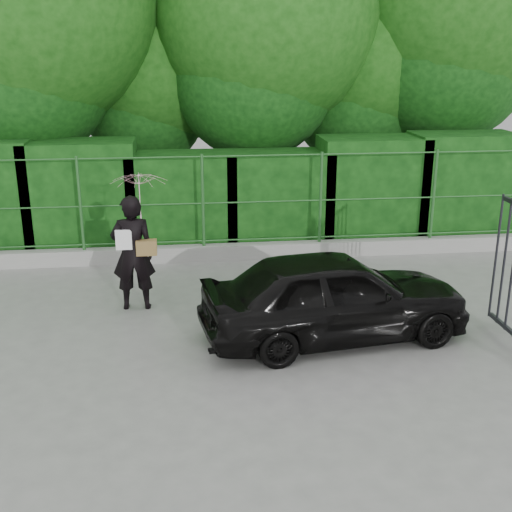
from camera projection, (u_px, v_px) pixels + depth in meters
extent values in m
plane|color=gray|center=(188.00, 370.00, 8.37)|extent=(80.00, 80.00, 0.00)
cube|color=#9E9E99|center=(184.00, 254.00, 12.57)|extent=(14.00, 0.25, 0.30)
cylinder|color=#255A25|center=(80.00, 204.00, 12.03)|extent=(0.06, 0.06, 1.80)
cylinder|color=#255A25|center=(203.00, 201.00, 12.28)|extent=(0.06, 0.06, 1.80)
cylinder|color=#255A25|center=(321.00, 198.00, 12.54)|extent=(0.06, 0.06, 1.80)
cylinder|color=#255A25|center=(434.00, 195.00, 12.79)|extent=(0.06, 0.06, 1.80)
cylinder|color=#255A25|center=(183.00, 241.00, 12.49)|extent=(13.60, 0.03, 0.03)
cylinder|color=#255A25|center=(182.00, 204.00, 12.26)|extent=(13.60, 0.03, 0.03)
cylinder|color=#255A25|center=(180.00, 157.00, 11.98)|extent=(13.60, 0.03, 0.03)
cube|color=black|center=(83.00, 196.00, 12.99)|extent=(2.20, 1.20, 2.25)
cube|color=black|center=(182.00, 201.00, 13.25)|extent=(2.20, 1.20, 1.96)
cube|color=black|center=(278.00, 198.00, 13.47)|extent=(2.20, 1.20, 1.96)
cube|color=black|center=(370.00, 190.00, 13.65)|extent=(2.20, 1.20, 2.23)
cube|color=black|center=(460.00, 186.00, 13.86)|extent=(2.20, 1.20, 2.28)
cylinder|color=black|center=(43.00, 131.00, 14.13)|extent=(0.36, 0.36, 4.50)
cylinder|color=black|center=(160.00, 148.00, 15.83)|extent=(0.36, 0.36, 3.25)
sphere|color=#14470F|center=(156.00, 66.00, 15.22)|extent=(3.90, 3.90, 3.90)
cylinder|color=black|center=(266.00, 131.00, 15.01)|extent=(0.36, 0.36, 4.25)
sphere|color=#14470F|center=(266.00, 15.00, 14.21)|extent=(5.10, 5.10, 5.10)
cylinder|color=black|center=(361.00, 142.00, 16.06)|extent=(0.36, 0.36, 3.50)
sphere|color=#14470F|center=(365.00, 54.00, 15.41)|extent=(4.20, 4.20, 4.20)
cylinder|color=black|center=(446.00, 117.00, 15.71)|extent=(0.36, 0.36, 4.75)
cylinder|color=#25252B|center=(504.00, 262.00, 9.25)|extent=(0.04, 0.04, 1.90)
cylinder|color=#25252B|center=(496.00, 257.00, 9.49)|extent=(0.04, 0.04, 1.90)
imported|color=black|center=(133.00, 253.00, 10.07)|extent=(0.68, 0.45, 1.86)
imported|color=#F4C2CB|center=(140.00, 198.00, 9.87)|extent=(0.86, 0.88, 0.79)
cube|color=olive|center=(147.00, 247.00, 9.99)|extent=(0.32, 0.15, 0.24)
cube|color=white|center=(124.00, 240.00, 9.87)|extent=(0.25, 0.02, 0.32)
imported|color=black|center=(335.00, 296.00, 9.10)|extent=(3.99, 2.06, 1.30)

